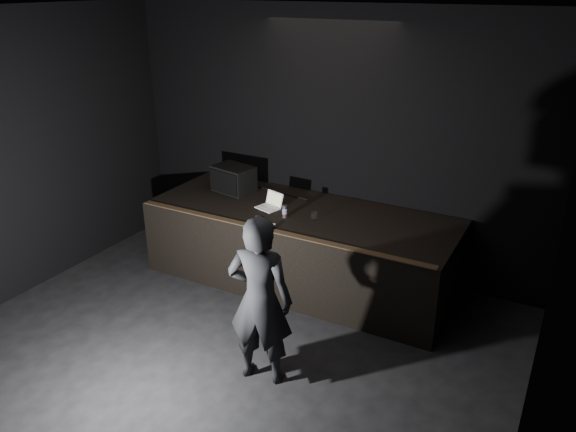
# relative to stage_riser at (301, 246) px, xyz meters

# --- Properties ---
(ground) EXTENTS (7.00, 7.00, 0.00)m
(ground) POSITION_rel_stage_riser_xyz_m (0.00, -2.73, -0.50)
(ground) COLOR black
(ground) RESTS_ON ground
(room_walls) EXTENTS (6.10, 7.10, 3.52)m
(room_walls) POSITION_rel_stage_riser_xyz_m (0.00, -2.73, 1.52)
(room_walls) COLOR black
(room_walls) RESTS_ON ground
(stage_riser) EXTENTS (4.00, 1.50, 1.00)m
(stage_riser) POSITION_rel_stage_riser_xyz_m (0.00, 0.00, 0.00)
(stage_riser) COLOR black
(stage_riser) RESTS_ON ground
(riser_lip) EXTENTS (3.92, 0.10, 0.01)m
(riser_lip) POSITION_rel_stage_riser_xyz_m (0.00, -0.71, 0.51)
(riser_lip) COLOR brown
(riser_lip) RESTS_ON stage_riser
(stage_monitor) EXTENTS (0.61, 0.50, 0.37)m
(stage_monitor) POSITION_rel_stage_riser_xyz_m (-1.17, 0.20, 0.68)
(stage_monitor) COLOR black
(stage_monitor) RESTS_ON stage_riser
(cable) EXTENTS (0.97, 0.17, 0.02)m
(cable) POSITION_rel_stage_riser_xyz_m (-0.57, 0.45, 0.51)
(cable) COLOR black
(cable) RESTS_ON stage_riser
(laptop) EXTENTS (0.35, 0.33, 0.20)m
(laptop) POSITION_rel_stage_riser_xyz_m (-0.41, -0.08, 0.55)
(laptop) COLOR white
(laptop) RESTS_ON stage_riser
(beer_can) EXTENTS (0.07, 0.07, 0.16)m
(beer_can) POSITION_rel_stage_riser_xyz_m (-0.09, -0.27, 0.58)
(beer_can) COLOR silver
(beer_can) RESTS_ON stage_riser
(plastic_cup) EXTENTS (0.08, 0.08, 0.10)m
(plastic_cup) POSITION_rel_stage_riser_xyz_m (0.27, -0.17, 0.55)
(plastic_cup) COLOR white
(plastic_cup) RESTS_ON stage_riser
(wii_remote) EXTENTS (0.06, 0.18, 0.03)m
(wii_remote) POSITION_rel_stage_riser_xyz_m (-0.06, -0.65, 0.52)
(wii_remote) COLOR white
(wii_remote) RESTS_ON stage_riser
(person) EXTENTS (0.72, 0.55, 1.78)m
(person) POSITION_rel_stage_riser_xyz_m (0.58, -1.97, 0.39)
(person) COLOR black
(person) RESTS_ON ground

